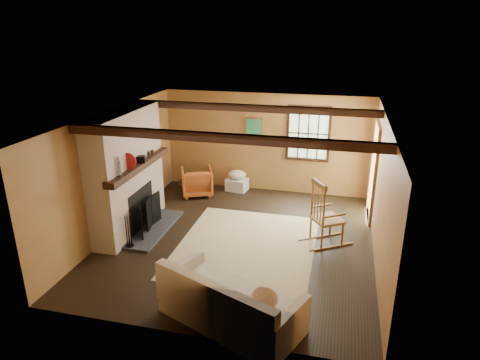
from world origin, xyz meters
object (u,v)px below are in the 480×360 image
(rocking_chair, at_px, (325,217))
(laundry_basket, at_px, (237,185))
(fireplace, at_px, (128,177))
(armchair, at_px, (197,182))
(sofa, at_px, (229,306))

(rocking_chair, bearing_deg, laundry_basket, 12.19)
(fireplace, xyz_separation_m, laundry_basket, (1.56, 2.52, -0.95))
(fireplace, height_order, armchair, fireplace)
(sofa, xyz_separation_m, armchair, (-1.99, 4.42, 0.04))
(rocking_chair, distance_m, armchair, 3.59)
(rocking_chair, height_order, laundry_basket, rocking_chair)
(fireplace, xyz_separation_m, sofa, (2.68, -2.40, -0.82))
(fireplace, height_order, rocking_chair, fireplace)
(fireplace, bearing_deg, sofa, -41.86)
(laundry_basket, bearing_deg, rocking_chair, -44.92)
(fireplace, distance_m, rocking_chair, 3.87)
(sofa, height_order, laundry_basket, sofa)
(sofa, relative_size, armchair, 2.99)
(sofa, distance_m, armchair, 4.85)
(fireplace, distance_m, laundry_basket, 3.11)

